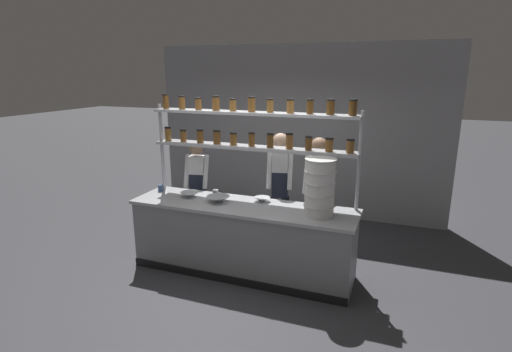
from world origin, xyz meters
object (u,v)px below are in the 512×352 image
Objects in this scene: chef_left at (198,186)px; chef_right at (317,190)px; chef_center at (280,185)px; prep_bowl_center_front at (190,195)px; prep_bowl_center_back at (218,199)px; serving_cup_by_board at (216,193)px; spice_shelf_unit at (252,133)px; serving_cup_front at (161,188)px; container_stack at (320,188)px; prep_bowl_near_left at (262,199)px.

chef_right is at bearing -10.17° from chef_left.
chef_center is 1.26m from prep_bowl_center_front.
prep_bowl_center_back is (-0.60, -0.76, -0.05)m from chef_center.
chef_left is at bearing 138.14° from serving_cup_by_board.
spice_shelf_unit is at bearing -155.71° from chef_right.
serving_cup_front is (-0.30, -0.52, 0.07)m from chef_left.
chef_right reaches higher than container_stack.
chef_left is at bearing 160.48° from container_stack.
prep_bowl_center_front is (0.22, -0.61, 0.06)m from chef_left.
serving_cup_by_board is (-1.46, 0.22, -0.29)m from container_stack.
container_stack reaches higher than prep_bowl_center_back.
serving_cup_front is (-2.11, -0.59, -0.03)m from chef_right.
container_stack reaches higher than chef_left.
prep_bowl_center_front is at bearing 177.01° from container_stack.
spice_shelf_unit is at bearing 147.60° from prep_bowl_near_left.
chef_center reaches higher than prep_bowl_center_front.
serving_cup_by_board reaches higher than serving_cup_front.
chef_right is at bearing 23.75° from serving_cup_by_board.
spice_shelf_unit reaches higher than serving_cup_by_board.
chef_left is at bearing 161.73° from spice_shelf_unit.
chef_right is at bearing -14.39° from chef_center.
spice_shelf_unit reaches higher than serving_cup_front.
prep_bowl_center_back is 3.06× the size of serving_cup_by_board.
serving_cup_front is at bearing -167.42° from chef_right.
chef_left is 0.61m from serving_cup_front.
prep_bowl_center_back is (-0.34, -0.34, -0.83)m from spice_shelf_unit.
spice_shelf_unit is 1.60× the size of chef_center.
chef_left is 0.91× the size of chef_right.
serving_cup_by_board is at bearing -159.39° from chef_right.
chef_center is 1.02× the size of chef_right.
serving_cup_front is 0.93× the size of serving_cup_by_board.
serving_cup_by_board is at bearing -177.05° from prep_bowl_near_left.
container_stack reaches higher than prep_bowl_near_left.
serving_cup_by_board is (0.84, 0.04, 0.00)m from serving_cup_front.
chef_left reaches higher than serving_cup_front.
chef_right is at bearing 33.54° from prep_bowl_center_back.
serving_cup_front is at bearing -172.01° from chef_center.
chef_right is at bearing 27.44° from spice_shelf_unit.
spice_shelf_unit is 1.78× the size of chef_left.
chef_right is 5.74× the size of prep_bowl_center_back.
prep_bowl_center_back is at bearing -57.81° from chef_left.
prep_bowl_near_left is 0.84× the size of prep_bowl_center_front.
prep_bowl_center_back reaches higher than prep_bowl_center_front.
prep_bowl_center_back is (0.67, -0.68, 0.07)m from chef_left.
chef_left is at bearing 170.83° from chef_center.
prep_bowl_near_left is (-0.61, -0.52, -0.05)m from chef_right.
chef_center is 2.55× the size of container_stack.
prep_bowl_center_back is at bearing -141.04° from chef_center.
chef_left is 0.96m from prep_bowl_center_back.
spice_shelf_unit is at bearing 159.20° from container_stack.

